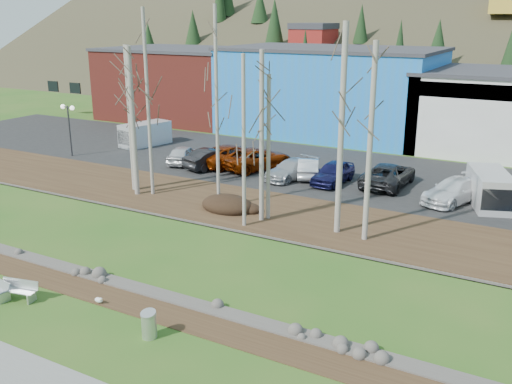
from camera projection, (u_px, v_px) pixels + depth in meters
The scene contains 36 objects.
ground at pixel (90, 323), 21.63m from camera, with size 200.00×200.00×0.00m, color #275817.
footpath at pixel (12, 371), 18.70m from camera, with size 80.00×2.00×0.04m, color slate.
dirt_strip at pixel (127, 300), 23.38m from camera, with size 80.00×1.80×0.03m, color #382616.
near_bank_rocks at pixel (143, 290), 24.22m from camera, with size 80.00×0.80×0.50m, color #47423D, non-canonical shape.
river at pixel (198, 256), 27.64m from camera, with size 80.00×8.00×0.90m, color black, non-canonical shape.
far_bank_rocks at pixel (241, 230), 31.06m from camera, with size 80.00×0.80×0.46m, color #47423D, non-canonical shape.
far_bank at pixel (268, 212), 33.71m from camera, with size 80.00×7.00×0.15m, color #382616.
parking_lot at pixel (334, 171), 42.48m from camera, with size 80.00×14.00×0.14m, color black.
building_brick at pixel (182, 83), 64.17m from camera, with size 16.32×12.24×7.80m.
building_blue at pixel (331, 91), 55.75m from camera, with size 20.40×12.24×8.30m.
bench_intact at pixel (18, 290), 23.34m from camera, with size 1.76×0.85×0.85m.
litter_bin at pixel (149, 326), 20.56m from camera, with size 0.55×0.55×0.94m, color silver.
seagull at pixel (99, 300), 23.04m from camera, with size 0.45×0.21×0.32m.
dirt_mound at pixel (227, 204), 33.81m from camera, with size 3.30×2.33×0.65m, color black.
birch_0 at pixel (132, 120), 36.41m from camera, with size 0.26×0.26×9.33m.
birch_1 at pixel (148, 105), 35.20m from camera, with size 0.22×0.22×11.54m.
birch_2 at pixel (133, 122), 35.53m from camera, with size 0.32×0.32×9.32m.
birch_3 at pixel (217, 110), 32.65m from camera, with size 0.20×0.20×11.66m.
birch_4 at pixel (262, 138), 30.82m from camera, with size 0.25×0.25×9.38m.
birch_5 at pixel (268, 149), 31.27m from camera, with size 0.23×0.23×8.08m.
birch_6 at pixel (244, 143), 30.00m from camera, with size 0.21×0.21×9.22m.
birch_7 at pixel (341, 132), 28.84m from camera, with size 0.31×0.31×10.80m.
birch_8 at pixel (370, 145), 27.94m from camera, with size 0.28×0.28×9.95m.
birch_10 at pixel (130, 120), 36.47m from camera, with size 0.26×0.26×9.33m.
street_lamp at pixel (68, 116), 45.93m from camera, with size 1.59×0.55×4.19m.
car_0 at pixel (184, 154), 44.44m from camera, with size 1.65×4.09×1.39m, color silver.
car_1 at pixel (212, 158), 42.98m from camera, with size 1.59×4.56×1.50m, color black.
car_2 at pixel (257, 158), 42.76m from camera, with size 2.63×5.70×1.58m, color #862A05.
car_3 at pixel (291, 169), 40.20m from camera, with size 1.88×4.61×1.34m, color #AAADB2.
car_4 at pixel (333, 173), 39.04m from camera, with size 1.77×4.40×1.50m, color #17174A.
car_5 at pixel (308, 168), 40.64m from camera, with size 1.43×4.10×1.35m, color silver.
car_6 at pixel (388, 175), 38.47m from camera, with size 2.58×5.60×1.56m, color #2A2A2D.
car_7 at pixel (454, 191), 35.09m from camera, with size 2.04×5.01×1.45m, color white.
car_8 at pixel (232, 155), 43.77m from camera, with size 2.63×5.70×1.58m, color #862A05.
van_white at pixel (490, 189), 34.29m from camera, with size 3.44×5.11×2.07m.
van_grey at pixel (144, 134), 50.40m from camera, with size 2.81×4.85×1.99m.
Camera 1 is at (14.84, -13.70, 11.17)m, focal length 40.00 mm.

